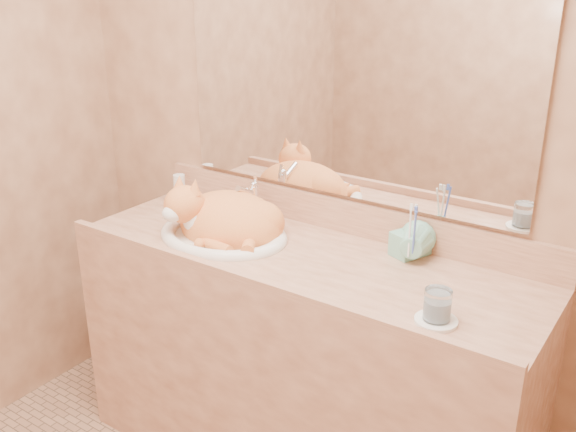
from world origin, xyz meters
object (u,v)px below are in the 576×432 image
Objects in this scene: soap_dispenser at (397,233)px; water_glass at (437,305)px; cat at (224,217)px; sink_basin at (223,217)px; vanity_counter at (300,365)px; toothbrush_cup at (411,251)px.

soap_dispenser reaches higher than water_glass.
sink_basin is at bearing -59.49° from cat.
sink_basin reaches higher than vanity_counter.
sink_basin is at bearing -176.35° from vanity_counter.
soap_dispenser is at bearing 156.18° from toothbrush_cup.
toothbrush_cup is at bearing 21.14° from vanity_counter.
cat reaches higher than toothbrush_cup.
water_glass is (0.85, -0.13, -0.02)m from sink_basin.
vanity_counter is at bearing 164.26° from water_glass.
cat reaches higher than vanity_counter.
vanity_counter is 0.59m from sink_basin.
toothbrush_cup is (0.64, 0.15, -0.02)m from sink_basin.
toothbrush_cup is at bearing 126.03° from water_glass.
sink_basin is 2.54× the size of soap_dispenser.
soap_dispenser reaches higher than vanity_counter.
soap_dispenser is 1.55× the size of toothbrush_cup.
soap_dispenser is at bearing 29.93° from vanity_counter.
sink_basin is 0.61m from soap_dispenser.
sink_basin is (-0.31, -0.02, 0.50)m from vanity_counter.
toothbrush_cup reaches higher than water_glass.
water_glass is at bearing -15.74° from vanity_counter.
toothbrush_cup is 0.34m from water_glass.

